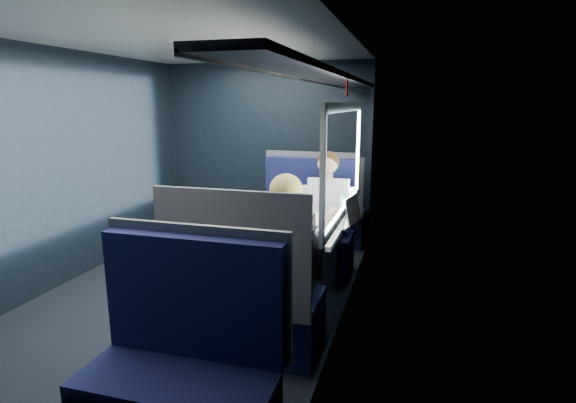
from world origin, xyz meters
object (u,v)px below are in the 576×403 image
(table, at_px, (303,235))
(man, at_px, (326,211))
(woman, at_px, (288,254))
(seat_bay_near, at_px, (304,232))
(cup, at_px, (344,212))
(laptop, at_px, (345,217))
(seat_bay_far, at_px, (247,301))
(bottle_small, at_px, (342,210))
(seat_row_front, at_px, (323,214))
(seat_row_back, at_px, (183,377))

(table, height_order, man, man)
(table, bearing_deg, woman, -84.55)
(seat_bay_near, bearing_deg, man, -32.21)
(cup, bearing_deg, table, -123.06)
(table, height_order, woman, woman)
(laptop, bearing_deg, cup, 100.41)
(seat_bay_far, bearing_deg, bottle_small, 66.78)
(table, bearing_deg, seat_row_front, 95.80)
(table, height_order, bottle_small, bottle_small)
(man, relative_size, cup, 16.42)
(laptop, bearing_deg, seat_bay_far, -116.80)
(table, distance_m, seat_bay_near, 0.92)
(table, bearing_deg, bottle_small, 39.36)
(table, distance_m, man, 0.70)
(seat_row_front, distance_m, laptop, 1.77)
(cup, bearing_deg, woman, -100.80)
(woman, distance_m, laptop, 0.91)
(seat_row_front, bearing_deg, woman, -84.30)
(table, distance_m, seat_bay_far, 0.93)
(table, relative_size, seat_row_back, 0.86)
(seat_bay_near, xyz_separation_m, seat_row_back, (0.02, -2.66, -0.02))
(seat_bay_near, relative_size, cup, 15.65)
(table, bearing_deg, seat_bay_near, 102.95)
(seat_row_back, bearing_deg, laptop, 75.06)
(seat_row_front, height_order, laptop, seat_row_front)
(seat_bay_far, xyz_separation_m, woman, (0.25, 0.17, 0.31))
(seat_bay_near, xyz_separation_m, bottle_small, (0.50, -0.62, 0.42))
(seat_bay_far, distance_m, cup, 1.44)
(seat_bay_far, relative_size, laptop, 3.33)
(seat_row_back, xyz_separation_m, woman, (0.25, 1.09, 0.32))
(laptop, height_order, bottle_small, laptop)
(seat_row_back, distance_m, woman, 1.16)
(bottle_small, bearing_deg, laptop, -64.91)
(table, relative_size, seat_bay_far, 0.79)
(table, relative_size, man, 0.76)
(seat_row_front, relative_size, woman, 0.88)
(laptop, relative_size, bottle_small, 1.63)
(seat_row_back, height_order, bottle_small, seat_row_back)
(seat_bay_far, height_order, woman, woman)
(man, bearing_deg, seat_bay_far, -99.03)
(seat_row_back, relative_size, bottle_small, 5.01)
(seat_bay_far, bearing_deg, seat_bay_near, 90.56)
(seat_bay_near, relative_size, seat_bay_far, 1.00)
(man, relative_size, laptop, 3.50)
(seat_bay_near, relative_size, laptop, 3.33)
(bottle_small, height_order, cup, bottle_small)
(seat_bay_far, relative_size, seat_row_front, 1.09)
(bottle_small, bearing_deg, table, -140.64)
(table, xyz_separation_m, bottle_small, (0.30, 0.24, 0.18))
(seat_bay_near, distance_m, seat_row_front, 0.93)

